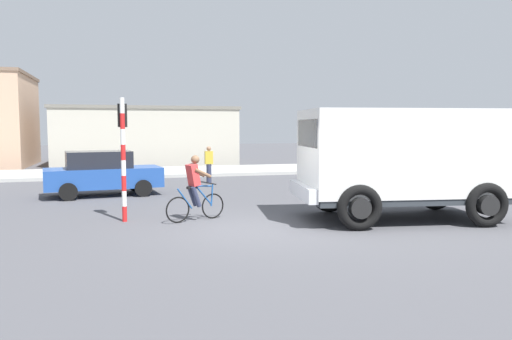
% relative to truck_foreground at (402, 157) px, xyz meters
% --- Properties ---
extents(ground_plane, '(120.00, 120.00, 0.00)m').
position_rel_truck_foreground_xyz_m(ground_plane, '(-4.18, -0.18, -1.67)').
color(ground_plane, '#4C4C51').
extents(sidewalk_far, '(80.00, 5.00, 0.16)m').
position_rel_truck_foreground_xyz_m(sidewalk_far, '(-4.18, 14.91, -1.59)').
color(sidewalk_far, '#ADADA8').
rests_on(sidewalk_far, ground).
extents(truck_foreground, '(5.72, 3.40, 2.90)m').
position_rel_truck_foreground_xyz_m(truck_foreground, '(0.00, 0.00, 0.00)').
color(truck_foreground, white).
rests_on(truck_foreground, ground).
extents(cyclist, '(1.63, 0.75, 1.72)m').
position_rel_truck_foreground_xyz_m(cyclist, '(-5.32, 1.24, -0.80)').
color(cyclist, black).
rests_on(cyclist, ground).
extents(traffic_light_pole, '(0.24, 0.43, 3.20)m').
position_rel_truck_foreground_xyz_m(traffic_light_pole, '(-7.11, 1.69, 0.40)').
color(traffic_light_pole, red).
rests_on(traffic_light_pole, ground).
extents(car_red_near, '(4.20, 2.30, 1.60)m').
position_rel_truck_foreground_xyz_m(car_red_near, '(-7.83, 6.85, -0.85)').
color(car_red_near, '#234C9E').
rests_on(car_red_near, ground).
extents(pedestrian_near_kerb, '(0.34, 0.22, 1.62)m').
position_rel_truck_foreground_xyz_m(pedestrian_near_kerb, '(-3.48, 9.65, -0.82)').
color(pedestrian_near_kerb, '#2D334C').
rests_on(pedestrian_near_kerb, ground).
extents(building_mid_block, '(11.62, 7.32, 3.77)m').
position_rel_truck_foreground_xyz_m(building_mid_block, '(-5.54, 22.63, 0.22)').
color(building_mid_block, '#B2AD9E').
rests_on(building_mid_block, ground).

